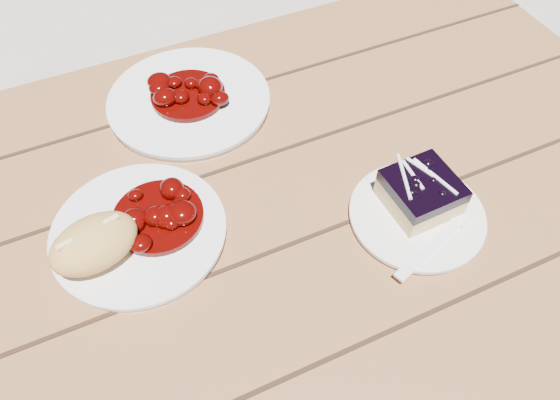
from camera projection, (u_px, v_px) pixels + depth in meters
name	position (u px, v px, depth m)	size (l,w,h in m)	color
picnic_table	(47.00, 348.00, 0.80)	(2.00, 1.55, 0.75)	brown
main_plate	(139.00, 233.00, 0.72)	(0.23, 0.23, 0.02)	white
goulash_stew	(156.00, 210.00, 0.71)	(0.12, 0.12, 0.04)	#450402
bread_roll	(94.00, 244.00, 0.67)	(0.11, 0.08, 0.06)	#D9A553
dessert_plate	(417.00, 216.00, 0.74)	(0.18, 0.18, 0.01)	white
blueberry_cake	(421.00, 192.00, 0.73)	(0.09, 0.09, 0.05)	#E0C47A
fork_dessert	(428.00, 249.00, 0.70)	(0.03, 0.16, 0.01)	white
second_plate	(189.00, 102.00, 0.88)	(0.26, 0.26, 0.02)	white
second_stew	(187.00, 88.00, 0.86)	(0.12, 0.12, 0.04)	#450402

